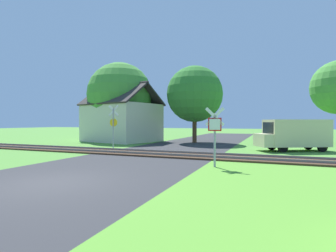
# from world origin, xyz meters

# --- Properties ---
(ground_plane) EXTENTS (160.00, 160.00, 0.00)m
(ground_plane) POSITION_xyz_m (0.00, 0.00, 0.00)
(ground_plane) COLOR #4C8433
(road_asphalt) EXTENTS (7.85, 80.00, 0.01)m
(road_asphalt) POSITION_xyz_m (0.00, 2.00, 0.00)
(road_asphalt) COLOR #2D2D30
(road_asphalt) RESTS_ON ground
(grass_verge) EXTENTS (6.00, 20.00, 0.01)m
(grass_verge) POSITION_xyz_m (6.92, -2.00, 0.00)
(grass_verge) COLOR #54912D
(grass_verge) RESTS_ON ground
(rail_track) EXTENTS (60.00, 2.60, 0.22)m
(rail_track) POSITION_xyz_m (0.00, 8.39, 0.06)
(rail_track) COLOR #422D1E
(rail_track) RESTS_ON ground
(stop_sign_near) EXTENTS (0.86, 0.22, 2.74)m
(stop_sign_near) POSITION_xyz_m (4.46, 5.21, 1.64)
(stop_sign_near) COLOR #9E9EA5
(stop_sign_near) RESTS_ON ground
(crossing_sign_far) EXTENTS (0.87, 0.17, 3.41)m
(crossing_sign_far) POSITION_xyz_m (-4.76, 10.93, 1.98)
(crossing_sign_far) COLOR #9E9EA5
(crossing_sign_far) RESTS_ON ground
(house) EXTENTS (8.62, 7.70, 6.18)m
(house) POSITION_xyz_m (-8.19, 17.70, 2.15)
(house) COLOR beige
(house) RESTS_ON ground
(tree_left) EXTENTS (7.10, 7.10, 8.57)m
(tree_left) POSITION_xyz_m (-8.69, 18.16, 5.02)
(tree_left) COLOR #513823
(tree_left) RESTS_ON ground
(tree_center) EXTENTS (5.64, 5.64, 7.71)m
(tree_center) POSITION_xyz_m (-0.39, 18.84, 4.87)
(tree_center) COLOR #513823
(tree_center) RESTS_ON ground
(mail_truck) EXTENTS (5.20, 3.89, 2.24)m
(mail_truck) POSITION_xyz_m (8.32, 13.98, 1.24)
(mail_truck) COLOR beige
(mail_truck) RESTS_ON ground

